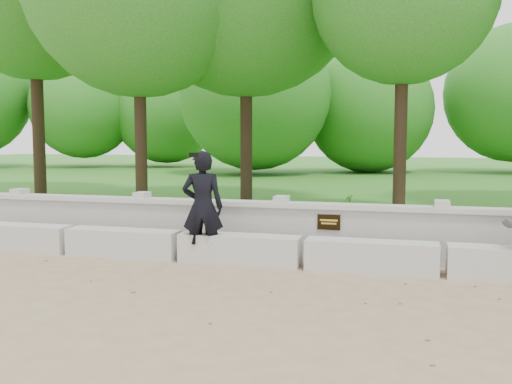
% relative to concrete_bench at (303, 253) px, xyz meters
% --- Properties ---
extents(ground, '(80.00, 80.00, 0.00)m').
position_rel_concrete_bench_xyz_m(ground, '(-0.00, -1.90, -0.22)').
color(ground, tan).
rests_on(ground, ground).
extents(lawn, '(40.00, 22.00, 0.25)m').
position_rel_concrete_bench_xyz_m(lawn, '(-0.00, 12.10, -0.10)').
color(lawn, '#267021').
rests_on(lawn, ground).
extents(concrete_bench, '(11.90, 0.45, 0.45)m').
position_rel_concrete_bench_xyz_m(concrete_bench, '(0.00, 0.00, 0.00)').
color(concrete_bench, beige).
rests_on(concrete_bench, ground).
extents(parapet_wall, '(12.50, 0.35, 0.90)m').
position_rel_concrete_bench_xyz_m(parapet_wall, '(0.00, 0.70, 0.24)').
color(parapet_wall, '#B4B1AA').
rests_on(parapet_wall, ground).
extents(man_main, '(0.71, 0.65, 1.75)m').
position_rel_concrete_bench_xyz_m(man_main, '(-1.57, -0.10, 0.65)').
color(man_main, black).
rests_on(man_main, ground).
extents(shrub_a, '(0.36, 0.32, 0.57)m').
position_rel_concrete_bench_xyz_m(shrub_a, '(-1.21, 1.40, 0.31)').
color(shrub_a, '#3B7E2A').
rests_on(shrub_a, lawn).
extents(shrub_b, '(0.38, 0.37, 0.54)m').
position_rel_concrete_bench_xyz_m(shrub_b, '(-0.87, 2.34, 0.29)').
color(shrub_b, '#3B7E2A').
rests_on(shrub_b, lawn).
extents(shrub_d, '(0.34, 0.36, 0.53)m').
position_rel_concrete_bench_xyz_m(shrub_d, '(0.30, 3.56, 0.29)').
color(shrub_d, '#3B7E2A').
rests_on(shrub_d, lawn).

